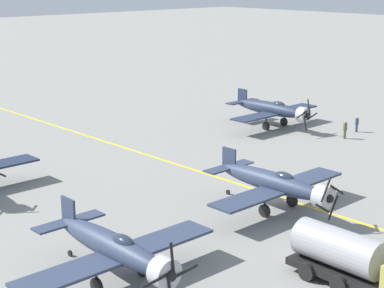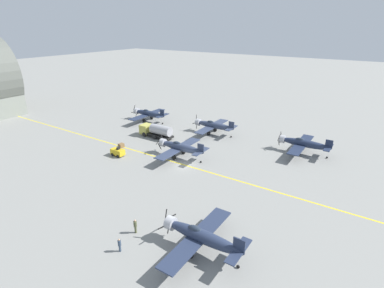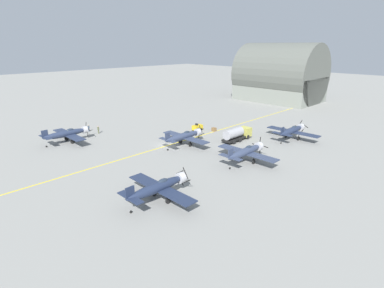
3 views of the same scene
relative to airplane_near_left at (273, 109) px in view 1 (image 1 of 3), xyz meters
The scene contains 8 objects.
ground_plane 21.93m from the airplane_near_left, 39.51° to the left, with size 400.00×400.00×0.00m, color gray.
taxiway_stripe 21.93m from the airplane_near_left, 39.51° to the left, with size 0.30×160.00×0.01m, color yellow.
airplane_near_left is the anchor object (origin of this frame).
airplane_mid_right 38.30m from the airplane_near_left, 27.53° to the left, with size 12.00×9.98×3.80m.
airplane_mid_center 25.32m from the airplane_near_left, 40.51° to the left, with size 12.00×9.98×3.65m.
fuel_tanker 36.87m from the airplane_near_left, 47.21° to the left, with size 2.68×8.00×2.98m.
ground_crew_walking 8.90m from the airplane_near_left, 123.81° to the left, with size 0.36×0.36×1.66m.
ground_crew_inspecting 8.34m from the airplane_near_left, 101.28° to the left, with size 0.40×0.40×1.84m.
Camera 1 is at (35.58, 29.70, 16.16)m, focal length 60.00 mm.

